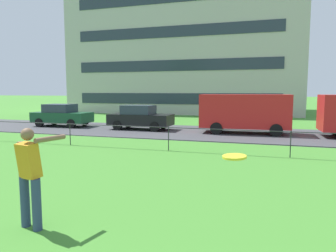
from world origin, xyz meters
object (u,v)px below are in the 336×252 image
panel_van_far_right (245,111)px  person_thrower (30,174)px  car_dark_green_left (62,115)px  apartment_building_background (190,55)px  frisbee (234,157)px  car_black_far_left (140,117)px

panel_van_far_right → person_thrower: bearing=-100.9°
car_dark_green_left → apartment_building_background: 21.28m
person_thrower → apartment_building_background: (-5.20, 34.09, 5.90)m
apartment_building_background → frisbee: bearing=-75.9°
car_black_far_left → panel_van_far_right: (6.46, 0.11, 0.49)m
person_thrower → car_black_far_left: (-3.72, 14.13, -0.20)m
person_thrower → car_black_far_left: person_thrower is taller
car_black_far_left → apartment_building_background: apartment_building_background is taller
person_thrower → panel_van_far_right: (2.75, 14.24, 0.30)m
person_thrower → car_dark_green_left: person_thrower is taller
car_dark_green_left → panel_van_far_right: panel_van_far_right is taller
panel_van_far_right → frisbee: bearing=-86.8°
frisbee → apartment_building_background: apartment_building_background is taller
frisbee → panel_van_far_right: panel_van_far_right is taller
frisbee → car_dark_green_left: 20.05m
car_dark_green_left → apartment_building_background: size_ratio=0.16×
frisbee → apartment_building_background: (-8.79, 34.99, 5.18)m
frisbee → panel_van_far_right: (-0.85, 15.14, -0.42)m
car_black_far_left → apartment_building_background: bearing=94.2°
person_thrower → apartment_building_background: apartment_building_background is taller
panel_van_far_right → apartment_building_background: size_ratio=0.20×
person_thrower → frisbee: size_ratio=4.70×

